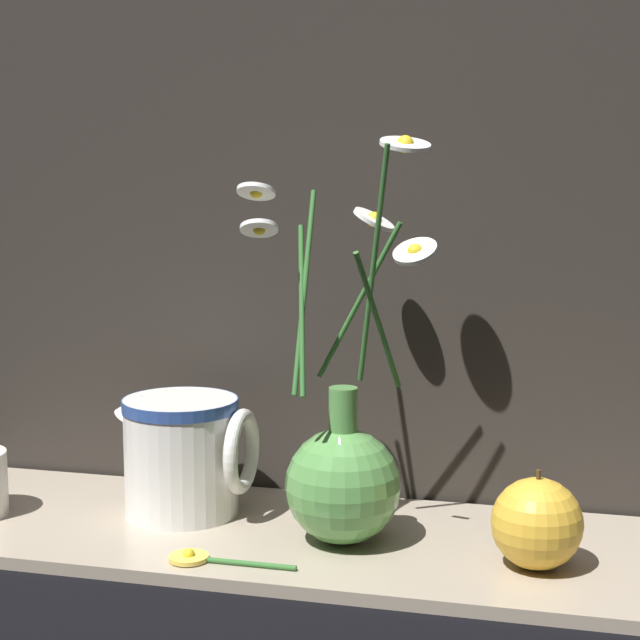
# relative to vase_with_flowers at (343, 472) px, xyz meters

# --- Properties ---
(ground_plane) EXTENTS (6.00, 6.00, 0.00)m
(ground_plane) POSITION_rel_vase_with_flowers_xyz_m (-0.04, 0.01, -0.08)
(ground_plane) COLOR black
(shelf) EXTENTS (0.85, 0.26, 0.01)m
(shelf) POSITION_rel_vase_with_flowers_xyz_m (-0.04, 0.01, -0.07)
(shelf) COLOR tan
(shelf) RESTS_ON ground_plane
(vase_with_flowers) EXTENTS (0.19, 0.16, 0.38)m
(vase_with_flowers) POSITION_rel_vase_with_flowers_xyz_m (0.00, 0.00, 0.00)
(vase_with_flowers) COLOR #59994C
(vase_with_flowers) RESTS_ON shelf
(ceramic_pitcher) EXTENTS (0.14, 0.12, 0.13)m
(ceramic_pitcher) POSITION_rel_vase_with_flowers_xyz_m (-0.17, 0.04, -0.00)
(ceramic_pitcher) COLOR white
(ceramic_pitcher) RESTS_ON shelf
(orange_fruit) EXTENTS (0.08, 0.08, 0.09)m
(orange_fruit) POSITION_rel_vase_with_flowers_xyz_m (0.18, -0.02, -0.03)
(orange_fruit) COLOR gold
(orange_fruit) RESTS_ON shelf
(loose_daisy) EXTENTS (0.12, 0.04, 0.01)m
(loose_daisy) POSITION_rel_vase_with_flowers_xyz_m (-0.11, -0.08, -0.06)
(loose_daisy) COLOR #336B2D
(loose_daisy) RESTS_ON shelf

